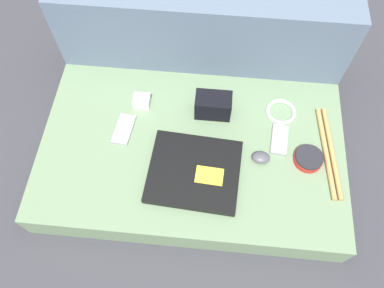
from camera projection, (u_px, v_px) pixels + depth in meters
ground_plane at (192, 162)px, 1.40m from camera, size 8.00×8.00×0.00m
couch_seat at (192, 155)px, 1.35m from camera, size 1.05×0.63×0.13m
couch_backrest at (203, 38)px, 1.41m from camera, size 1.05×0.20×0.43m
laptop at (194, 172)px, 1.23m from camera, size 0.31×0.28×0.03m
computer_mouse at (261, 157)px, 1.26m from camera, size 0.06×0.05×0.03m
speaker_puck at (309, 159)px, 1.25m from camera, size 0.10×0.10×0.03m
phone_silver at (124, 129)px, 1.32m from camera, size 0.07×0.13×0.01m
phone_black at (279, 140)px, 1.30m from camera, size 0.07×0.12×0.01m
camera_pouch at (213, 105)px, 1.32m from camera, size 0.13×0.08×0.09m
charger_brick at (142, 101)px, 1.36m from camera, size 0.06×0.05×0.04m
cable_coil at (281, 112)px, 1.35m from camera, size 0.11×0.11×0.01m
drumstick_pair at (329, 152)px, 1.27m from camera, size 0.07×0.35×0.02m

